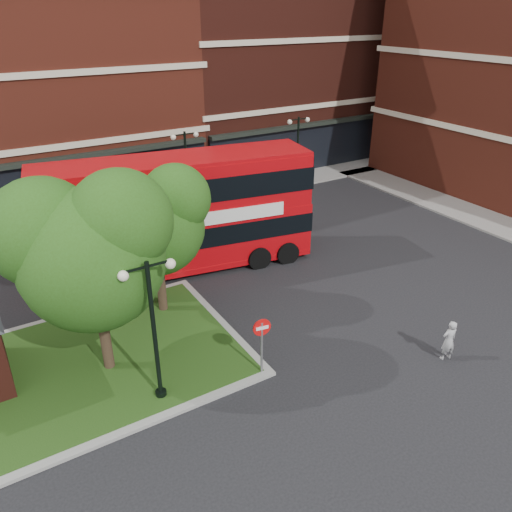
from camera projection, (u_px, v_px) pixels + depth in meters
ground at (302, 347)px, 18.62m from camera, size 120.00×120.00×0.00m
pavement_far at (147, 208)px, 31.19m from camera, size 44.00×3.00×0.12m
terrace_far_right at (272, 53)px, 39.82m from camera, size 18.00×12.00×16.00m
traffic_island at (63, 374)px, 17.18m from camera, size 12.60×7.60×0.15m
tree_island_west at (86, 246)px, 15.37m from camera, size 5.40×4.71×7.21m
tree_island_east at (152, 217)px, 18.92m from camera, size 4.46×3.90×6.29m
lamp_island at (154, 326)px, 14.95m from camera, size 1.72×0.36×5.00m
lamp_far_left at (187, 169)px, 29.34m from camera, size 1.72×0.36×5.00m
lamp_far_right at (298, 150)px, 33.05m from camera, size 1.72×0.36×5.00m
bus at (178, 207)px, 22.91m from camera, size 12.79×4.92×4.77m
woman at (449, 340)px, 17.70m from camera, size 0.64×0.49×1.59m
car_silver at (153, 209)px, 29.21m from camera, size 4.36×1.92×1.46m
car_white at (267, 179)px, 34.53m from camera, size 4.07×1.68×1.31m
no_entry_sign at (262, 336)px, 16.54m from camera, size 0.63×0.15×2.28m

